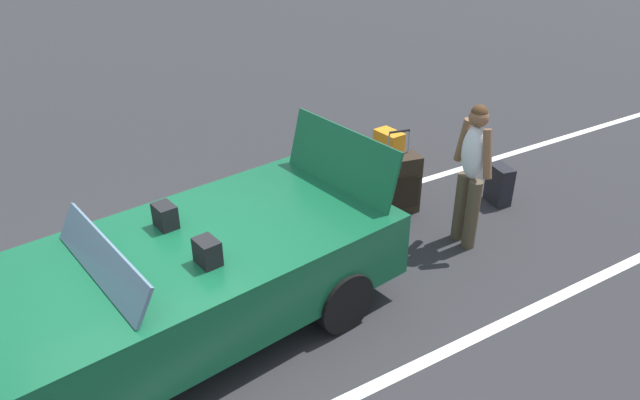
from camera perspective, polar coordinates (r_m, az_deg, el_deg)
ground_plane at (r=5.71m, az=-13.48°, el=-12.78°), size 80.00×80.00×0.00m
lot_line_near at (r=6.72m, az=-17.17°, el=-6.20°), size 18.00×0.12×0.01m
convertible_car at (r=5.28m, az=-16.13°, el=-8.76°), size 4.34×2.32×1.53m
suitcase_large_black at (r=7.37m, az=7.59°, el=1.53°), size 0.53×0.38×1.05m
suitcase_medium_bright at (r=8.35m, az=6.53°, el=4.53°), size 0.29×0.42×0.62m
suitcase_small_carryon at (r=7.89m, az=16.81°, el=1.41°), size 0.28×0.37×0.50m
traveler_person at (r=6.61m, az=14.34°, el=2.93°), size 0.25×0.61×1.65m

